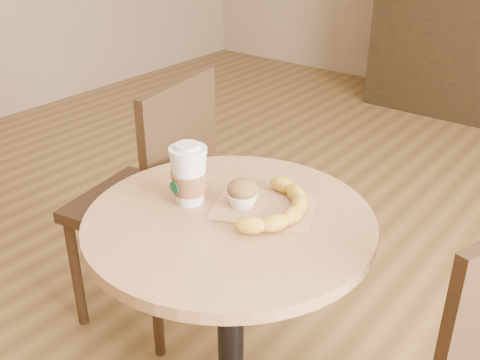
{
  "coord_description": "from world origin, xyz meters",
  "views": [
    {
      "loc": [
        0.68,
        -0.95,
        1.43
      ],
      "look_at": [
        -0.04,
        -0.03,
        0.83
      ],
      "focal_mm": 42.0,
      "sensor_mm": 36.0,
      "label": 1
    }
  ],
  "objects": [
    {
      "name": "chair_left",
      "position": [
        -0.58,
        0.19,
        0.51
      ],
      "size": [
        0.47,
        0.47,
        0.93
      ],
      "rotation": [
        0.0,
        0.0,
        -1.39
      ],
      "color": "#342112",
      "rests_on": "ground"
    },
    {
      "name": "kraft_bag",
      "position": [
        0.0,
        0.01,
        0.75
      ],
      "size": [
        0.29,
        0.26,
        0.0
      ],
      "primitive_type": "cube",
      "rotation": [
        0.0,
        0.0,
        0.39
      ],
      "color": "#AF7D54",
      "rests_on": "cafe_table"
    },
    {
      "name": "banana",
      "position": [
        0.04,
        0.0,
        0.77
      ],
      "size": [
        0.22,
        0.31,
        0.04
      ],
      "primitive_type": null,
      "rotation": [
        0.0,
        0.0,
        0.17
      ],
      "color": "gold",
      "rests_on": "kraft_bag"
    },
    {
      "name": "cafe_table",
      "position": [
        -0.04,
        -0.07,
        0.53
      ],
      "size": [
        0.69,
        0.69,
        0.75
      ],
      "color": "black",
      "rests_on": "ground"
    },
    {
      "name": "muffin",
      "position": [
        -0.04,
        -0.01,
        0.79
      ],
      "size": [
        0.08,
        0.08,
        0.07
      ],
      "color": "white",
      "rests_on": "kraft_bag"
    },
    {
      "name": "coffee_cup",
      "position": [
        -0.16,
        -0.07,
        0.82
      ],
      "size": [
        0.09,
        0.09,
        0.15
      ],
      "rotation": [
        0.0,
        0.0,
        -0.18
      ],
      "color": "silver",
      "rests_on": "cafe_table"
    }
  ]
}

